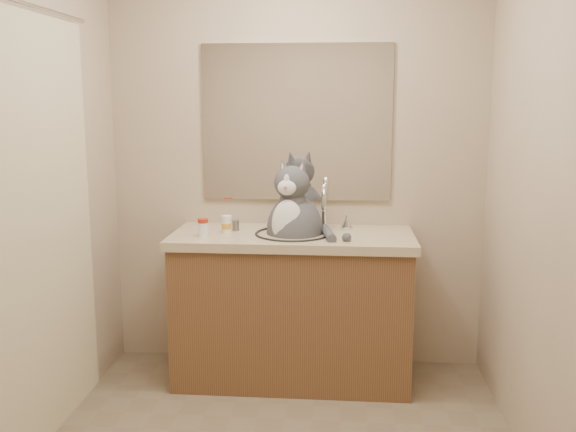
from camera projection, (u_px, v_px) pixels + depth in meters
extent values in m
cube|color=tan|center=(297.00, 165.00, 3.78)|extent=(2.20, 0.01, 2.40)
cube|color=tan|center=(208.00, 287.00, 1.32)|extent=(2.20, 0.01, 2.40)
cube|color=tan|center=(8.00, 193.00, 2.64)|extent=(0.01, 2.50, 2.40)
cube|color=tan|center=(560.00, 200.00, 2.46)|extent=(0.01, 2.50, 2.40)
cube|color=brown|center=(293.00, 311.00, 3.64)|extent=(1.30, 0.55, 0.80)
cube|color=beige|center=(293.00, 238.00, 3.56)|extent=(1.34, 0.59, 0.05)
torus|color=black|center=(292.00, 234.00, 3.54)|extent=(0.42, 0.42, 0.02)
ellipsoid|color=white|center=(292.00, 247.00, 3.55)|extent=(0.40, 0.40, 0.15)
cylinder|color=silver|center=(324.00, 212.00, 3.67)|extent=(0.03, 0.03, 0.18)
torus|color=silver|center=(324.00, 198.00, 3.59)|extent=(0.03, 0.16, 0.16)
cone|color=silver|center=(347.00, 220.00, 3.67)|extent=(0.06, 0.06, 0.08)
cube|color=white|center=(296.00, 123.00, 3.72)|extent=(1.10, 0.02, 0.90)
cube|color=beige|center=(35.00, 236.00, 2.77)|extent=(0.01, 1.20, 1.90)
cylinder|color=silver|center=(19.00, 2.00, 2.60)|extent=(0.02, 1.30, 0.02)
ellipsoid|color=#49494E|center=(295.00, 232.00, 3.58)|extent=(0.40, 0.42, 0.43)
ellipsoid|color=silver|center=(288.00, 224.00, 3.46)|extent=(0.19, 0.14, 0.27)
ellipsoid|color=#49494E|center=(292.00, 183.00, 3.48)|extent=(0.23, 0.21, 0.19)
ellipsoid|color=silver|center=(287.00, 188.00, 3.41)|extent=(0.11, 0.08, 0.08)
sphere|color=#D88C8C|center=(285.00, 187.00, 3.38)|extent=(0.02, 0.02, 0.02)
cone|color=#49494E|center=(283.00, 166.00, 3.50)|extent=(0.10, 0.08, 0.09)
cone|color=#49494E|center=(302.00, 167.00, 3.46)|extent=(0.10, 0.08, 0.09)
cylinder|color=#49494E|center=(328.00, 233.00, 3.46)|extent=(0.10, 0.29, 0.05)
cylinder|color=white|center=(203.00, 230.00, 3.47)|extent=(0.07, 0.07, 0.08)
cylinder|color=#AE2412|center=(203.00, 221.00, 3.46)|extent=(0.07, 0.07, 0.02)
cylinder|color=white|center=(227.00, 226.00, 3.57)|extent=(0.07, 0.07, 0.08)
cylinder|color=orange|center=(227.00, 226.00, 3.57)|extent=(0.07, 0.07, 0.03)
cylinder|color=white|center=(226.00, 217.00, 3.56)|extent=(0.07, 0.07, 0.02)
cylinder|color=slate|center=(236.00, 225.00, 3.63)|extent=(0.05, 0.05, 0.06)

